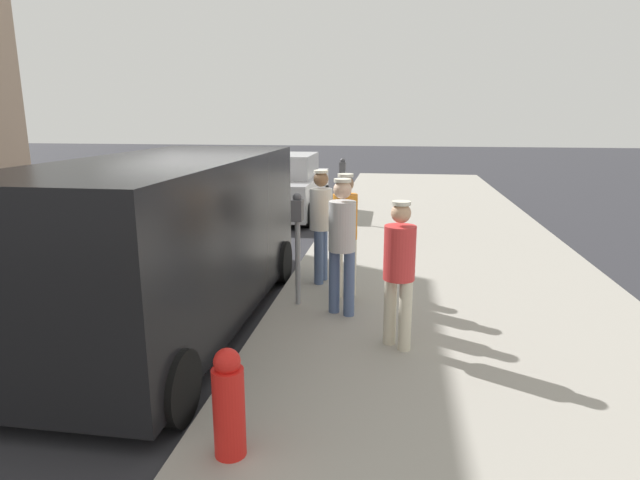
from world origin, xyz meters
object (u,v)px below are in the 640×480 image
(pedestrian_in_red, at_px, (399,266))
(parked_sedan_ahead, at_px, (285,187))
(pedestrian_in_white, at_px, (321,219))
(parking_meter_near, at_px, (298,230))
(parked_van, at_px, (168,239))
(fire_hydrant, at_px, (229,404))
(pedestrian_in_orange, at_px, (345,227))
(parking_meter_far, at_px, (342,179))
(pedestrian_in_gray, at_px, (342,238))

(pedestrian_in_red, xyz_separation_m, parked_sedan_ahead, (-3.05, 8.50, -0.33))
(pedestrian_in_red, relative_size, parked_sedan_ahead, 0.37)
(pedestrian_in_white, relative_size, parked_sedan_ahead, 0.39)
(parking_meter_near, height_order, parked_van, parked_van)
(parking_meter_near, distance_m, parked_sedan_ahead, 7.51)
(parked_sedan_ahead, xyz_separation_m, fire_hydrant, (1.82, -10.62, -0.18))
(pedestrian_in_white, height_order, parked_van, parked_van)
(pedestrian_in_orange, bearing_deg, parking_meter_far, 96.30)
(parking_meter_far, bearing_deg, pedestrian_in_orange, -83.70)
(fire_hydrant, bearing_deg, pedestrian_in_orange, 82.51)
(parking_meter_near, distance_m, pedestrian_in_white, 1.03)
(parking_meter_far, distance_m, pedestrian_in_white, 4.73)
(parking_meter_far, height_order, parked_van, parked_van)
(pedestrian_in_white, distance_m, parked_sedan_ahead, 6.57)
(parked_van, bearing_deg, parked_sedan_ahead, 91.56)
(pedestrian_in_white, bearing_deg, parked_van, -134.61)
(pedestrian_in_white, relative_size, pedestrian_in_gray, 0.98)
(pedestrian_in_gray, bearing_deg, pedestrian_in_orange, 92.59)
(pedestrian_in_red, bearing_deg, parked_sedan_ahead, 109.73)
(parking_meter_far, bearing_deg, parked_sedan_ahead, 137.74)
(pedestrian_in_orange, relative_size, parked_sedan_ahead, 0.39)
(pedestrian_in_orange, xyz_separation_m, pedestrian_in_white, (-0.42, 0.61, -0.01))
(parking_meter_near, height_order, fire_hydrant, parking_meter_near)
(pedestrian_in_red, bearing_deg, pedestrian_in_orange, 114.84)
(parking_meter_far, distance_m, pedestrian_in_gray, 6.06)
(parking_meter_far, bearing_deg, fire_hydrant, -89.37)
(parking_meter_far, bearing_deg, pedestrian_in_red, -79.14)
(pedestrian_in_orange, height_order, pedestrian_in_white, pedestrian_in_orange)
(parked_van, height_order, parked_sedan_ahead, parked_van)
(pedestrian_in_orange, bearing_deg, parked_sedan_ahead, 108.50)
(parking_meter_far, distance_m, parked_van, 6.59)
(parking_meter_near, relative_size, fire_hydrant, 1.77)
(fire_hydrant, bearing_deg, parked_van, 121.18)
(pedestrian_in_red, height_order, parked_sedan_ahead, pedestrian_in_red)
(parked_van, xyz_separation_m, parked_sedan_ahead, (-0.22, 7.98, -0.41))
(parking_meter_far, bearing_deg, pedestrian_in_gray, -84.12)
(pedestrian_in_orange, bearing_deg, parked_van, -152.67)
(parking_meter_near, xyz_separation_m, parked_sedan_ahead, (-1.72, 7.30, -0.43))
(pedestrian_in_red, height_order, pedestrian_in_orange, pedestrian_in_orange)
(parking_meter_near, distance_m, parking_meter_far, 5.74)
(pedestrian_in_red, relative_size, pedestrian_in_gray, 0.93)
(parked_van, relative_size, parked_sedan_ahead, 1.18)
(pedestrian_in_orange, distance_m, parked_sedan_ahead, 7.28)
(pedestrian_in_orange, distance_m, parked_van, 2.35)
(fire_hydrant, bearing_deg, parking_meter_near, 91.73)
(pedestrian_in_orange, distance_m, pedestrian_in_gray, 0.70)
(pedestrian_in_gray, bearing_deg, parked_sedan_ahead, 107.12)
(parked_sedan_ahead, bearing_deg, pedestrian_in_white, -73.32)
(pedestrian_in_white, relative_size, fire_hydrant, 1.99)
(parking_meter_far, bearing_deg, parking_meter_near, -90.00)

